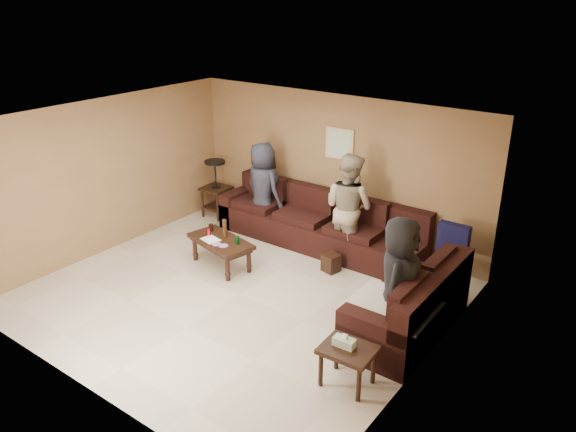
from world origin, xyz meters
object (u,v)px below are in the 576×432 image
Objects in this scene: end_table_left at (216,188)px; side_table_right at (347,353)px; coffee_table at (221,243)px; person_middle at (349,208)px; sectional_sofa at (343,252)px; waste_bin at (331,263)px; person_right at (399,281)px; person_left at (263,188)px.

end_table_left is 1.76× the size of side_table_right.
coffee_table is 2.07m from person_middle.
sectional_sofa reaches higher than side_table_right.
sectional_sofa reaches higher than coffee_table.
person_middle is at bearing 93.42° from waste_bin.
end_table_left is at bearing 57.07° from person_right.
person_middle is at bearing 120.74° from side_table_right.
waste_bin is at bearing 102.87° from person_middle.
person_right reaches higher than end_table_left.
side_table_right is 4.32m from person_left.
coffee_table is at bearing -45.19° from end_table_left.
sectional_sofa is 0.71m from person_middle.
coffee_table is 1.74m from waste_bin.
person_left is 1.00× the size of person_right.
waste_bin is 2.04m from person_right.
person_left reaches higher than side_table_right.
person_right reaches higher than coffee_table.
sectional_sofa is 7.46× the size of side_table_right.
waste_bin is 0.16× the size of person_middle.
waste_bin is 1.99m from person_left.
waste_bin is 0.90m from person_middle.
side_table_right is at bearing -54.11° from waste_bin.
sectional_sofa is 1.94m from person_right.
person_middle is (-1.59, 2.67, 0.47)m from side_table_right.
end_table_left reaches higher than coffee_table.
person_left is (-1.92, 0.45, 0.49)m from sectional_sofa.
person_right is at bearing 145.40° from person_middle.
person_left reaches higher than sectional_sofa.
person_right is at bearing -38.90° from sectional_sofa.
waste_bin is at bearing -11.61° from end_table_left.
sectional_sofa is 4.24× the size of end_table_left.
person_right reaches higher than side_table_right.
sectional_sofa is 2.64× the size of person_middle.
side_table_right is 0.35× the size of person_middle.
waste_bin is at bearing -140.55° from sectional_sofa.
side_table_right is 1.16m from person_right.
coffee_table is 0.73× the size of person_right.
side_table_right is 2.24× the size of waste_bin.
person_left is 0.93× the size of person_middle.
person_left is at bearing 140.88° from side_table_right.
sectional_sofa is at bearing 31.46° from coffee_table.
coffee_table is at bearing 73.73° from person_right.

